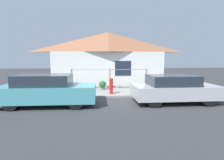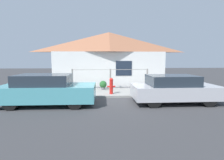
# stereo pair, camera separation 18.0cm
# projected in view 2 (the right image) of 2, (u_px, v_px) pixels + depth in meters

# --- Properties ---
(ground_plane) EXTENTS (60.00, 60.00, 0.00)m
(ground_plane) POSITION_uv_depth(u_px,v_px,m) (113.00, 98.00, 9.06)
(ground_plane) COLOR #38383A
(sidewalk) EXTENTS (24.00, 2.38, 0.11)m
(sidewalk) POSITION_uv_depth(u_px,v_px,m) (111.00, 92.00, 10.23)
(sidewalk) COLOR gray
(sidewalk) RESTS_ON ground_plane
(house) EXTENTS (8.14, 2.23, 3.94)m
(house) POSITION_uv_depth(u_px,v_px,m) (109.00, 44.00, 12.67)
(house) COLOR white
(house) RESTS_ON ground_plane
(fence) EXTENTS (4.90, 0.10, 1.28)m
(fence) POSITION_uv_depth(u_px,v_px,m) (110.00, 78.00, 11.17)
(fence) COLOR gray
(fence) RESTS_ON sidewalk
(car_left) EXTENTS (4.06, 1.78, 1.35)m
(car_left) POSITION_uv_depth(u_px,v_px,m) (47.00, 90.00, 7.59)
(car_left) COLOR teal
(car_left) RESTS_ON ground_plane
(car_right) EXTENTS (3.82, 1.72, 1.27)m
(car_right) POSITION_uv_depth(u_px,v_px,m) (174.00, 89.00, 7.96)
(car_right) COLOR #B7B7BC
(car_right) RESTS_ON ground_plane
(fire_hydrant) EXTENTS (0.45, 0.20, 0.88)m
(fire_hydrant) POSITION_uv_depth(u_px,v_px,m) (111.00, 86.00, 9.49)
(fire_hydrant) COLOR red
(fire_hydrant) RESTS_ON sidewalk
(potted_plant_near_hydrant) EXTENTS (0.45, 0.45, 0.55)m
(potted_plant_near_hydrant) POSITION_uv_depth(u_px,v_px,m) (103.00, 85.00, 10.87)
(potted_plant_near_hydrant) COLOR slate
(potted_plant_near_hydrant) RESTS_ON sidewalk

